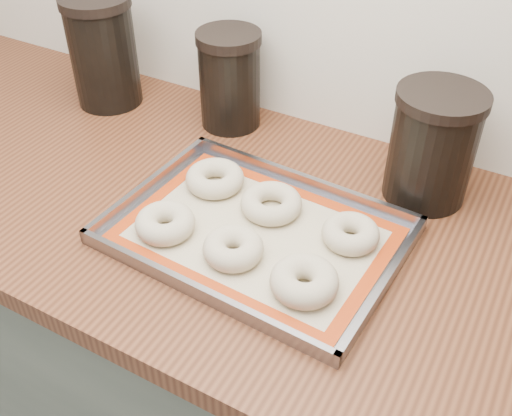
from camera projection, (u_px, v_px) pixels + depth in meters
The scene contains 13 objects.
cabinet at pixel (216, 358), 1.36m from camera, with size 3.00×0.65×0.86m, color slate.
countertop at pixel (205, 205), 1.08m from camera, with size 3.06×0.68×0.04m, color brown.
baking_tray at pixel (256, 233), 0.98m from camera, with size 0.48×0.35×0.03m.
baking_mat at pixel (256, 234), 0.98m from camera, with size 0.43×0.31×0.00m.
bagel_front_left at pixel (165, 223), 0.97m from camera, with size 0.10×0.10×0.04m, color beige.
bagel_front_mid at pixel (233, 248), 0.93m from camera, with size 0.10×0.10×0.04m, color beige.
bagel_front_right at pixel (304, 281), 0.87m from camera, with size 0.10×0.10×0.04m, color beige.
bagel_back_left at pixel (215, 178), 1.07m from camera, with size 0.10×0.10×0.04m, color beige.
bagel_back_mid at pixel (271, 203), 1.01m from camera, with size 0.10×0.10×0.03m, color beige.
bagel_back_right at pixel (351, 233), 0.95m from camera, with size 0.09×0.09×0.03m, color beige.
canister_left at pixel (103, 51), 1.26m from camera, with size 0.15×0.15×0.23m.
canister_mid at pixel (230, 79), 1.20m from camera, with size 0.13×0.13×0.20m.
canister_right at pixel (433, 146), 1.01m from camera, with size 0.15×0.15×0.20m.
Camera 1 is at (0.49, 0.99, 1.56)m, focal length 42.00 mm.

